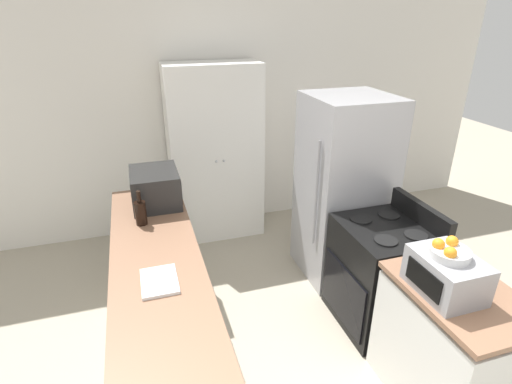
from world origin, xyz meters
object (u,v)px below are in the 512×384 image
(fruit_bowl, at_px, (449,251))
(wine_bottle, at_px, (141,212))
(pantry_cabinet, at_px, (215,154))
(refrigerator, at_px, (343,190))
(stove, at_px, (380,274))
(toaster_oven, at_px, (446,275))
(microwave, at_px, (155,187))

(fruit_bowl, bearing_deg, wine_bottle, 140.32)
(pantry_cabinet, height_order, refrigerator, pantry_cabinet)
(stove, xyz_separation_m, fruit_bowl, (-0.15, -0.75, 0.71))
(toaster_oven, height_order, fruit_bowl, fruit_bowl)
(pantry_cabinet, height_order, microwave, pantry_cabinet)
(pantry_cabinet, bearing_deg, fruit_bowl, -73.05)
(refrigerator, bearing_deg, stove, -92.82)
(microwave, relative_size, fruit_bowl, 2.16)
(pantry_cabinet, relative_size, fruit_bowl, 8.65)
(refrigerator, xyz_separation_m, wine_bottle, (-1.83, -0.14, 0.11))
(pantry_cabinet, bearing_deg, stove, -63.25)
(stove, height_order, refrigerator, refrigerator)
(pantry_cabinet, xyz_separation_m, wine_bottle, (-0.85, -1.26, 0.02))
(stove, bearing_deg, fruit_bowl, -101.02)
(refrigerator, xyz_separation_m, toaster_oven, (-0.18, -1.52, 0.13))
(wine_bottle, relative_size, fruit_bowl, 1.25)
(stove, bearing_deg, pantry_cabinet, 116.75)
(refrigerator, xyz_separation_m, microwave, (-1.69, 0.21, 0.16))
(refrigerator, height_order, toaster_oven, refrigerator)
(pantry_cabinet, xyz_separation_m, microwave, (-0.71, -0.91, 0.07))
(microwave, distance_m, toaster_oven, 2.30)
(pantry_cabinet, distance_m, microwave, 1.16)
(wine_bottle, xyz_separation_m, toaster_oven, (1.66, -1.38, 0.02))
(toaster_oven, bearing_deg, pantry_cabinet, 107.03)
(stove, distance_m, fruit_bowl, 1.04)
(toaster_oven, bearing_deg, wine_bottle, 140.24)
(stove, height_order, fruit_bowl, fruit_bowl)
(pantry_cabinet, relative_size, wine_bottle, 6.90)
(refrigerator, bearing_deg, toaster_oven, -96.60)
(pantry_cabinet, height_order, fruit_bowl, pantry_cabinet)
(stove, relative_size, toaster_oven, 2.58)
(refrigerator, height_order, fruit_bowl, refrigerator)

